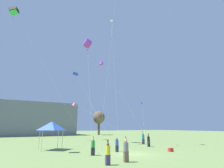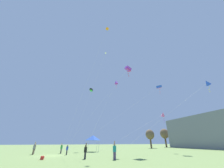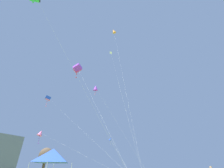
{
  "view_description": "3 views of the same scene",
  "coord_description": "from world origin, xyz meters",
  "px_view_note": "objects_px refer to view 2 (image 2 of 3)",
  "views": [
    {
      "loc": [
        -11.52,
        -16.13,
        2.78
      ],
      "look_at": [
        1.61,
        7.34,
        9.4
      ],
      "focal_mm": 28.0,
      "sensor_mm": 36.0,
      "label": 1
    },
    {
      "loc": [
        24.81,
        1.95,
        1.97
      ],
      "look_at": [
        1.93,
        9.49,
        13.24
      ],
      "focal_mm": 20.0,
      "sensor_mm": 36.0,
      "label": 2
    },
    {
      "loc": [
        -15.81,
        -4.28,
        1.73
      ],
      "look_at": [
        1.77,
        7.61,
        14.18
      ],
      "focal_mm": 24.0,
      "sensor_mm": 36.0,
      "label": 3
    }
  ],
  "objects_px": {
    "festival_tent": "(93,138)",
    "person_teal_shirt": "(115,150)",
    "person_green_shirt": "(61,148)",
    "kite_white_delta_4": "(104,57)",
    "kite_blue_box_2": "(159,87)",
    "kite_pink_diamond_5": "(163,115)",
    "cooler_box": "(42,158)",
    "kite_purple_box_7": "(128,69)",
    "kite_blue_diamond_0": "(207,83)",
    "person_grey_shirt": "(34,148)",
    "person_black_shirt": "(85,151)",
    "person_yellow_shirt": "(35,149)",
    "kite_black_box_6": "(91,90)",
    "person_blue_shirt": "(67,150)",
    "kite_orange_diamond_1": "(107,29)",
    "kite_purple_diamond_3": "(116,82)"
  },
  "relations": [
    {
      "from": "cooler_box",
      "to": "kite_white_delta_4",
      "type": "distance_m",
      "value": 21.83
    },
    {
      "from": "festival_tent",
      "to": "cooler_box",
      "type": "xyz_separation_m",
      "value": [
        11.98,
        -8.44,
        -2.71
      ]
    },
    {
      "from": "cooler_box",
      "to": "person_teal_shirt",
      "type": "relative_size",
      "value": 0.26
    },
    {
      "from": "person_green_shirt",
      "to": "kite_orange_diamond_1",
      "type": "distance_m",
      "value": 28.93
    },
    {
      "from": "kite_orange_diamond_1",
      "to": "kite_pink_diamond_5",
      "type": "distance_m",
      "value": 25.2
    },
    {
      "from": "person_green_shirt",
      "to": "kite_white_delta_4",
      "type": "distance_m",
      "value": 21.09
    },
    {
      "from": "kite_orange_diamond_1",
      "to": "kite_blue_box_2",
      "type": "bearing_deg",
      "value": 99.5
    },
    {
      "from": "person_black_shirt",
      "to": "person_teal_shirt",
      "type": "xyz_separation_m",
      "value": [
        1.79,
        3.43,
        0.1
      ]
    },
    {
      "from": "person_grey_shirt",
      "to": "kite_pink_diamond_5",
      "type": "distance_m",
      "value": 27.18
    },
    {
      "from": "person_blue_shirt",
      "to": "kite_pink_diamond_5",
      "type": "relative_size",
      "value": 0.08
    },
    {
      "from": "kite_blue_box_2",
      "to": "kite_white_delta_4",
      "type": "distance_m",
      "value": 16.14
    },
    {
      "from": "kite_blue_diamond_0",
      "to": "kite_blue_box_2",
      "type": "relative_size",
      "value": 0.48
    },
    {
      "from": "person_yellow_shirt",
      "to": "festival_tent",
      "type": "bearing_deg",
      "value": 53.19
    },
    {
      "from": "kite_black_box_6",
      "to": "kite_white_delta_4",
      "type": "bearing_deg",
      "value": 1.58
    },
    {
      "from": "cooler_box",
      "to": "person_grey_shirt",
      "type": "bearing_deg",
      "value": -161.41
    },
    {
      "from": "kite_purple_box_7",
      "to": "festival_tent",
      "type": "bearing_deg",
      "value": -135.84
    },
    {
      "from": "person_black_shirt",
      "to": "kite_purple_box_7",
      "type": "relative_size",
      "value": 0.09
    },
    {
      "from": "kite_blue_diamond_0",
      "to": "kite_purple_diamond_3",
      "type": "bearing_deg",
      "value": -154.93
    },
    {
      "from": "kite_white_delta_4",
      "to": "kite_pink_diamond_5",
      "type": "xyz_separation_m",
      "value": [
        -1.34,
        15.01,
        -12.21
      ]
    },
    {
      "from": "person_yellow_shirt",
      "to": "kite_purple_box_7",
      "type": "relative_size",
      "value": 0.09
    },
    {
      "from": "person_teal_shirt",
      "to": "kite_blue_diamond_0",
      "type": "relative_size",
      "value": 0.2
    },
    {
      "from": "kite_purple_box_7",
      "to": "kite_blue_box_2",
      "type": "bearing_deg",
      "value": 87.06
    },
    {
      "from": "person_black_shirt",
      "to": "kite_pink_diamond_5",
      "type": "height_order",
      "value": "kite_pink_diamond_5"
    },
    {
      "from": "person_yellow_shirt",
      "to": "kite_blue_box_2",
      "type": "height_order",
      "value": "kite_blue_box_2"
    },
    {
      "from": "kite_blue_box_2",
      "to": "kite_pink_diamond_5",
      "type": "distance_m",
      "value": 7.13
    },
    {
      "from": "cooler_box",
      "to": "kite_blue_diamond_0",
      "type": "relative_size",
      "value": 0.05
    },
    {
      "from": "cooler_box",
      "to": "kite_orange_diamond_1",
      "type": "xyz_separation_m",
      "value": [
        -2.06,
        8.6,
        27.96
      ]
    },
    {
      "from": "festival_tent",
      "to": "person_teal_shirt",
      "type": "xyz_separation_m",
      "value": [
        14.91,
        0.14,
        -1.89
      ]
    },
    {
      "from": "kite_purple_diamond_3",
      "to": "person_grey_shirt",
      "type": "bearing_deg",
      "value": -107.17
    },
    {
      "from": "person_green_shirt",
      "to": "kite_orange_diamond_1",
      "type": "xyz_separation_m",
      "value": [
        6.96,
        6.79,
        27.25
      ]
    },
    {
      "from": "person_teal_shirt",
      "to": "kite_pink_diamond_5",
      "type": "relative_size",
      "value": 0.11
    },
    {
      "from": "person_grey_shirt",
      "to": "kite_blue_box_2",
      "type": "xyz_separation_m",
      "value": [
        3.44,
        26.31,
        14.02
      ]
    },
    {
      "from": "cooler_box",
      "to": "person_grey_shirt",
      "type": "relative_size",
      "value": 0.26
    },
    {
      "from": "festival_tent",
      "to": "kite_pink_diamond_5",
      "type": "height_order",
      "value": "kite_pink_diamond_5"
    },
    {
      "from": "cooler_box",
      "to": "person_teal_shirt",
      "type": "xyz_separation_m",
      "value": [
        2.93,
        8.57,
        0.82
      ]
    },
    {
      "from": "person_grey_shirt",
      "to": "person_teal_shirt",
      "type": "distance_m",
      "value": 15.7
    },
    {
      "from": "cooler_box",
      "to": "kite_white_delta_4",
      "type": "relative_size",
      "value": 0.03
    },
    {
      "from": "cooler_box",
      "to": "kite_purple_box_7",
      "type": "xyz_separation_m",
      "value": [
        -5.0,
        15.21,
        18.99
      ]
    },
    {
      "from": "festival_tent",
      "to": "kite_orange_diamond_1",
      "type": "relative_size",
      "value": 0.12
    },
    {
      "from": "kite_blue_box_2",
      "to": "kite_purple_diamond_3",
      "type": "height_order",
      "value": "kite_blue_box_2"
    },
    {
      "from": "person_yellow_shirt",
      "to": "cooler_box",
      "type": "bearing_deg",
      "value": -30.52
    },
    {
      "from": "kite_blue_diamond_0",
      "to": "kite_white_delta_4",
      "type": "distance_m",
      "value": 20.35
    },
    {
      "from": "kite_blue_diamond_0",
      "to": "kite_blue_box_2",
      "type": "height_order",
      "value": "kite_blue_box_2"
    },
    {
      "from": "festival_tent",
      "to": "kite_blue_box_2",
      "type": "height_order",
      "value": "kite_blue_box_2"
    },
    {
      "from": "cooler_box",
      "to": "kite_blue_box_2",
      "type": "height_order",
      "value": "kite_blue_box_2"
    },
    {
      "from": "kite_blue_box_2",
      "to": "person_blue_shirt",
      "type": "bearing_deg",
      "value": -92.72
    },
    {
      "from": "person_black_shirt",
      "to": "person_yellow_shirt",
      "type": "xyz_separation_m",
      "value": [
        -11.0,
        -8.12,
        -0.02
      ]
    },
    {
      "from": "person_blue_shirt",
      "to": "kite_purple_box_7",
      "type": "distance_m",
      "value": 22.13
    },
    {
      "from": "kite_purple_diamond_3",
      "to": "person_green_shirt",
      "type": "bearing_deg",
      "value": -119.23
    },
    {
      "from": "festival_tent",
      "to": "person_black_shirt",
      "type": "bearing_deg",
      "value": -14.11
    }
  ]
}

